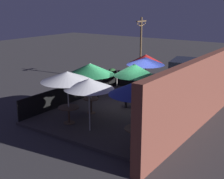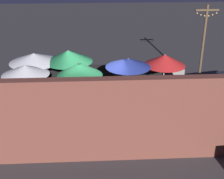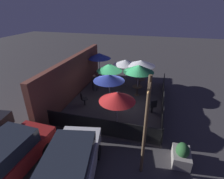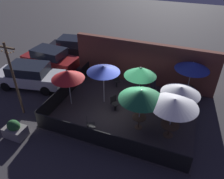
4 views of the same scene
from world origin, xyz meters
The scene contains 21 objects.
ground_plane centered at (0.00, 0.00, 0.00)m, with size 60.00×60.00×0.00m, color #383538.
patio_deck centered at (0.00, 0.00, 0.06)m, with size 7.68×6.16×0.12m.
building_wall centered at (0.00, 3.31, 1.46)m, with size 9.28×0.36×2.93m.
fence_front centered at (0.00, -3.03, 0.59)m, with size 7.48×0.05×0.95m.
fence_side_left centered at (-3.79, 0.00, 0.59)m, with size 0.05×5.96×0.95m.
patio_umbrella_0 centered at (2.58, -1.17, 2.14)m, with size 2.19×2.19×2.23m.
patio_umbrella_1 centered at (1.07, -1.18, 2.20)m, with size 2.15×2.15×2.33m.
patio_umbrella_2 centered at (3.04, 2.39, 2.32)m, with size 1.94×1.94×2.43m.
patio_umbrella_3 centered at (-3.15, -0.70, 2.09)m, with size 1.83×1.83×2.22m.
patio_umbrella_4 centered at (0.50, 0.75, 2.29)m, with size 1.78×1.78×2.43m.
patio_umbrella_5 centered at (2.73, 0.08, 2.05)m, with size 1.94×1.94×2.13m.
patio_umbrella_6 centered at (-1.44, 0.22, 2.32)m, with size 1.85×1.85×2.39m.
dining_table_0 centered at (2.58, -1.17, 0.69)m, with size 0.88×0.88×0.71m.
dining_table_1 centered at (1.07, -1.18, 0.67)m, with size 0.70×0.70×0.71m.
dining_table_2 centered at (3.04, 2.39, 0.73)m, with size 0.84×0.84×0.77m.
patio_chair_0 centered at (-1.06, -2.42, 0.63)m, with size 0.55×0.55×0.93m.
patio_chair_1 centered at (-0.59, -0.27, 0.62)m, with size 0.54×0.54×0.91m.
patio_chair_2 centered at (-1.35, 2.02, 0.63)m, with size 0.56×0.56×0.94m.
patron_0 centered at (1.02, 2.13, 0.70)m, with size 0.36×0.36×1.28m.
planter_box centered at (-4.44, -3.86, 0.41)m, with size 1.03×0.72×0.97m.
light_post centered at (-5.34, -2.28, 2.33)m, with size 1.10×0.12×4.20m.
Camera 2 is at (-0.13, 12.07, 6.53)m, focal length 50.00 mm.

